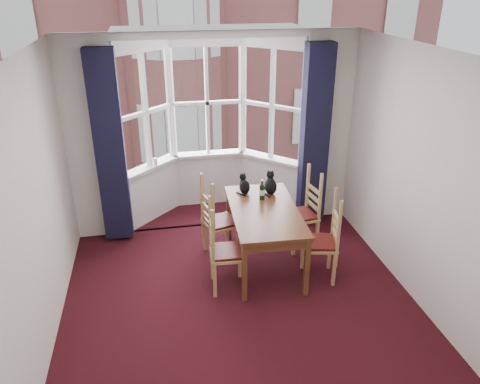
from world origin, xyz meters
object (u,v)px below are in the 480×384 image
object	(u,v)px
candle_tall	(155,162)
chair_left_near	(220,254)
cat_right	(271,185)
chair_left_far	(214,224)
chair_right_far	(306,215)
dining_table	(264,216)
cat_left	(244,186)
chair_right_near	(327,244)
wine_bottle	(262,191)

from	to	relation	value
candle_tall	chair_left_near	bearing A→B (deg)	-71.47
cat_right	candle_tall	size ratio (longest dim) A/B	2.81
candle_tall	chair_left_far	bearing A→B (deg)	-60.70
chair_right_far	chair_left_far	bearing A→B (deg)	-178.87
dining_table	chair_right_far	distance (m)	0.79
cat_left	candle_tall	world-z (taller)	cat_left
dining_table	chair_left_far	bearing A→B (deg)	151.84
chair_right_near	cat_right	distance (m)	1.11
chair_right_far	cat_right	world-z (taller)	cat_right
chair_left_near	chair_left_far	bearing A→B (deg)	86.93
chair_right_far	wine_bottle	xyz separation A→B (m)	(-0.64, -0.05, 0.44)
dining_table	candle_tall	xyz separation A→B (m)	(-1.29, 1.56, 0.22)
chair_right_near	wine_bottle	size ratio (longest dim) A/B	3.35
cat_left	wine_bottle	world-z (taller)	wine_bottle
chair_left_far	chair_right_far	bearing A→B (deg)	1.13
dining_table	cat_left	bearing A→B (deg)	105.81
chair_left_near	candle_tall	xyz separation A→B (m)	(-0.66, 1.97, 0.45)
cat_left	dining_table	bearing A→B (deg)	-74.19
chair_left_far	chair_right_far	size ratio (longest dim) A/B	1.00
chair_right_far	candle_tall	world-z (taller)	candle_tall
chair_left_far	wine_bottle	distance (m)	0.76
chair_left_near	cat_right	size ratio (longest dim) A/B	2.92
cat_left	wine_bottle	bearing A→B (deg)	-52.91
chair_right_near	cat_right	world-z (taller)	cat_right
chair_left_near	chair_right_near	world-z (taller)	same
chair_right_far	cat_left	world-z (taller)	cat_left
dining_table	candle_tall	size ratio (longest dim) A/B	14.09
chair_left_far	chair_right_far	xyz separation A→B (m)	(1.27, 0.02, 0.00)
chair_left_near	chair_right_far	size ratio (longest dim) A/B	1.00
dining_table	cat_right	size ratio (longest dim) A/B	5.01
chair_left_near	chair_right_far	xyz separation A→B (m)	(1.31, 0.75, 0.00)
chair_right_near	cat_left	world-z (taller)	cat_left
chair_left_near	cat_left	world-z (taller)	cat_left
chair_left_far	cat_left	world-z (taller)	cat_left
dining_table	wine_bottle	xyz separation A→B (m)	(0.03, 0.29, 0.21)
cat_right	candle_tall	xyz separation A→B (m)	(-1.48, 1.11, 0.02)
chair_left_far	wine_bottle	xyz separation A→B (m)	(0.63, -0.03, 0.44)
wine_bottle	cat_left	bearing A→B (deg)	127.09
chair_left_far	chair_right_near	bearing A→B (deg)	-30.46
wine_bottle	candle_tall	bearing A→B (deg)	136.14
chair_left_far	cat_right	size ratio (longest dim) A/B	2.92
chair_right_near	wine_bottle	xyz separation A→B (m)	(-0.65, 0.72, 0.44)
dining_table	candle_tall	world-z (taller)	candle_tall
cat_left	chair_left_far	bearing A→B (deg)	-154.15
chair_right_near	dining_table	bearing A→B (deg)	147.62
chair_right_near	candle_tall	distance (m)	2.84
cat_right	chair_left_near	bearing A→B (deg)	-133.56
chair_left_near	cat_left	size ratio (longest dim) A/B	3.35
chair_left_near	wine_bottle	distance (m)	1.06
chair_right_far	wine_bottle	size ratio (longest dim) A/B	3.35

